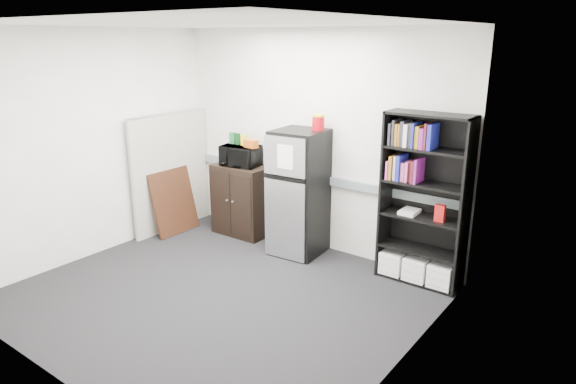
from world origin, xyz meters
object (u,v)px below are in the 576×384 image
object	(u,v)px
bookshelf	(424,202)
cabinet	(243,200)
refrigerator	(299,193)
microwave	(241,156)
cubicle_partition	(171,172)

from	to	relation	value
bookshelf	cabinet	size ratio (longest dim) A/B	1.94
refrigerator	microwave	bearing A→B (deg)	171.55
bookshelf	cubicle_partition	bearing A→B (deg)	-171.94
bookshelf	refrigerator	size ratio (longest dim) A/B	1.20
bookshelf	cabinet	bearing A→B (deg)	-178.53
cubicle_partition	microwave	bearing A→B (deg)	23.72
bookshelf	refrigerator	world-z (taller)	bookshelf
bookshelf	cabinet	xyz separation A→B (m)	(-2.51, -0.06, -0.44)
bookshelf	microwave	xyz separation A→B (m)	(-2.51, -0.08, 0.18)
refrigerator	cubicle_partition	bearing A→B (deg)	-174.62
microwave	refrigerator	distance (m)	1.04
cabinet	bookshelf	bearing A→B (deg)	1.47
cubicle_partition	refrigerator	bearing A→B (deg)	10.12
bookshelf	cabinet	distance (m)	2.55
cubicle_partition	microwave	size ratio (longest dim) A/B	3.31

